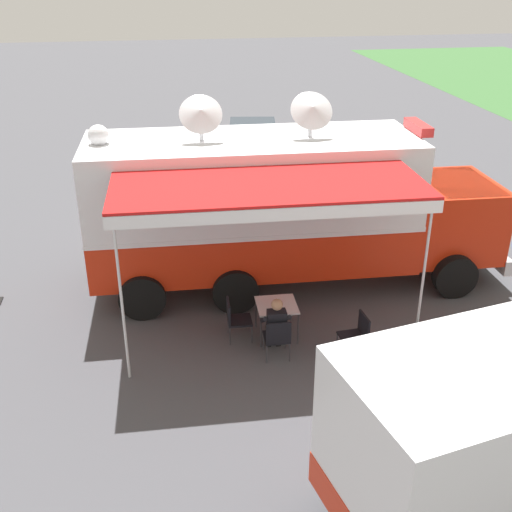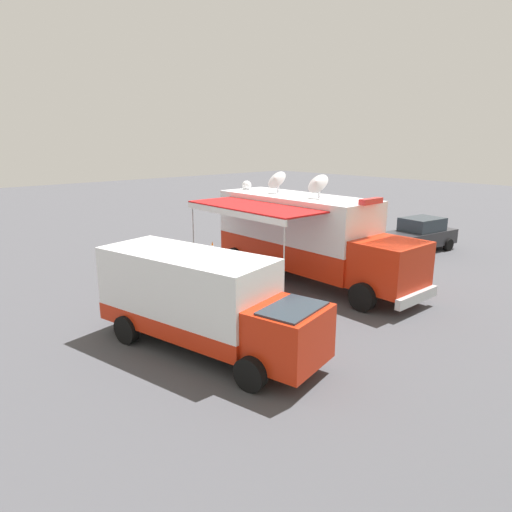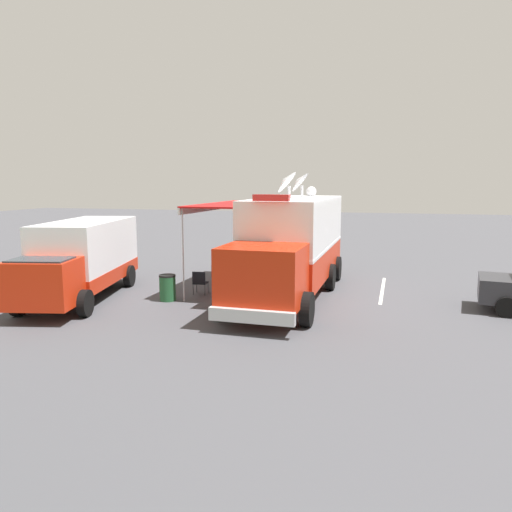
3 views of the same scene
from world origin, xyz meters
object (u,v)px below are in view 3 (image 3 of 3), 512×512
(folding_chair_at_table, at_px, (217,273))
(folding_chair_beside_table, at_px, (242,271))
(seated_responder, at_px, (221,270))
(folding_chair_spare_by_truck, at_px, (200,281))
(trash_bin, at_px, (168,288))
(traffic_cone, at_px, (317,260))
(folding_table, at_px, (235,271))
(water_bottle, at_px, (232,267))
(command_truck, at_px, (291,242))
(support_truck, at_px, (82,259))

(folding_chair_at_table, bearing_deg, folding_chair_beside_table, -139.23)
(folding_chair_beside_table, distance_m, seated_responder, 0.97)
(folding_chair_spare_by_truck, xyz_separation_m, trash_bin, (0.75, 1.14, -0.06))
(seated_responder, bearing_deg, folding_chair_at_table, -1.43)
(traffic_cone, bearing_deg, folding_chair_spare_by_truck, 66.15)
(folding_table, xyz_separation_m, water_bottle, (0.14, -0.01, 0.16))
(folding_chair_beside_table, height_order, folding_chair_spare_by_truck, same)
(command_truck, bearing_deg, trash_bin, 25.80)
(folding_chair_spare_by_truck, distance_m, support_truck, 4.21)
(folding_chair_beside_table, distance_m, trash_bin, 3.79)
(folding_chair_beside_table, distance_m, traffic_cone, 5.68)
(command_truck, height_order, trash_bin, command_truck)
(folding_chair_spare_by_truck, bearing_deg, folding_chair_beside_table, -112.72)
(folding_chair_at_table, distance_m, folding_chair_spare_by_truck, 1.55)
(water_bottle, bearing_deg, folding_chair_beside_table, -101.29)
(support_truck, bearing_deg, traffic_cone, -128.67)
(folding_chair_spare_by_truck, bearing_deg, seated_responder, -101.36)
(folding_table, height_order, folding_chair_spare_by_truck, folding_chair_spare_by_truck)
(folding_chair_spare_by_truck, bearing_deg, command_truck, -166.34)
(folding_table, relative_size, traffic_cone, 1.41)
(folding_chair_at_table, bearing_deg, water_bottle, 169.17)
(water_bottle, xyz_separation_m, folding_chair_at_table, (0.66, -0.13, -0.32))
(folding_chair_at_table, relative_size, folding_chair_spare_by_truck, 1.00)
(folding_chair_spare_by_truck, distance_m, traffic_cone, 8.12)
(command_truck, bearing_deg, folding_chair_at_table, -13.87)
(folding_chair_at_table, distance_m, trash_bin, 2.82)
(folding_chair_at_table, distance_m, seated_responder, 0.23)
(folding_chair_at_table, bearing_deg, folding_table, 170.09)
(support_truck, bearing_deg, folding_chair_spare_by_truck, -158.92)
(folding_chair_at_table, distance_m, folding_chair_beside_table, 1.09)
(folding_chair_beside_table, bearing_deg, folding_chair_at_table, 40.77)
(command_truck, relative_size, folding_chair_spare_by_truck, 10.98)
(folding_chair_at_table, xyz_separation_m, support_truck, (3.96, 3.03, 0.87))
(command_truck, distance_m, support_truck, 7.43)
(folding_table, relative_size, folding_chair_spare_by_truck, 0.94)
(folding_chair_at_table, xyz_separation_m, trash_bin, (0.87, 2.68, -0.06))
(support_truck, bearing_deg, water_bottle, -147.88)
(folding_table, bearing_deg, folding_chair_beside_table, -91.59)
(traffic_cone, bearing_deg, command_truck, 89.40)
(seated_responder, bearing_deg, water_bottle, 165.51)
(folding_chair_at_table, xyz_separation_m, folding_chair_spare_by_truck, (0.12, 1.54, 0.00))
(support_truck, bearing_deg, seated_responder, -143.96)
(folding_chair_spare_by_truck, bearing_deg, traffic_cone, -113.85)
(folding_chair_at_table, relative_size, support_truck, 0.12)
(command_truck, xyz_separation_m, traffic_cone, (-0.07, -6.64, -1.67))
(folding_chair_spare_by_truck, distance_m, trash_bin, 1.36)
(water_bottle, height_order, folding_chair_spare_by_truck, water_bottle)
(trash_bin, bearing_deg, water_bottle, -120.92)
(folding_table, distance_m, trash_bin, 3.05)
(folding_table, relative_size, folding_chair_at_table, 0.94)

